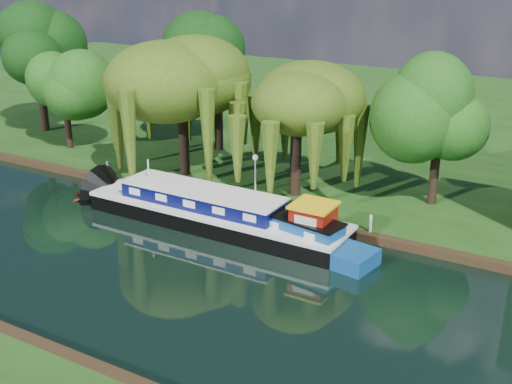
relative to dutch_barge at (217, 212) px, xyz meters
The scene contains 14 objects.
ground 5.86m from the dutch_barge, 97.09° to the right, with size 120.00×120.00×0.00m, color black.
far_bank 28.26m from the dutch_barge, 91.45° to the left, with size 120.00×52.00×0.45m, color #173A10.
dutch_barge is the anchor object (origin of this frame).
narrowboat 3.19m from the dutch_barge, ahead, with size 13.36×4.35×1.92m.
red_dinghy 8.80m from the dutch_barge, behind, with size 2.40×3.36×0.70m, color maroon.
willow_left 10.44m from the dutch_barge, 138.53° to the left, with size 7.41×7.41×8.88m.
willow_right 7.98m from the dutch_barge, 70.57° to the left, with size 6.11×6.11×7.45m.
tree_far_left 19.57m from the dutch_barge, 160.81° to the left, with size 4.56×4.56×7.34m.
tree_far_back 26.09m from the dutch_barge, 159.10° to the left, with size 5.75×5.75×9.67m.
tree_far_mid 15.24m from the dutch_barge, 122.69° to the left, with size 5.78×5.78×9.47m.
tree_far_right 14.13m from the dutch_barge, 40.83° to the left, with size 4.79×4.79×7.84m.
lamppost 5.00m from the dutch_barge, 92.61° to the left, with size 0.36×0.36×2.56m.
mooring_posts 2.91m from the dutch_barge, 114.72° to the left, with size 19.16×0.16×1.00m.
reeds_near 14.69m from the dutch_barge, 65.21° to the right, with size 33.70×1.50×1.10m.
Camera 1 is at (19.70, -22.62, 14.90)m, focal length 45.00 mm.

